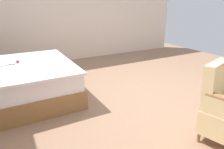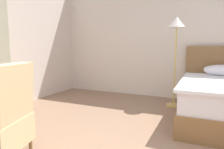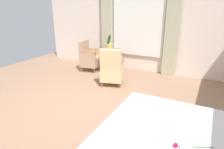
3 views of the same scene
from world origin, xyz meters
name	(u,v)px [view 3 (image 3 of 3)]	position (x,y,z in m)	size (l,w,h in m)	color
ground_plane	(81,112)	(0.00, 0.00, 0.00)	(8.01, 8.01, 0.00)	#947057
wall_window_side	(139,22)	(-3.07, 0.00, 1.45)	(0.27, 6.63, 2.91)	silver
side_table_round	(111,60)	(-2.25, -0.52, 0.44)	(0.64, 0.64, 0.73)	brown
champagne_bucket	(109,46)	(-2.17, -0.53, 0.86)	(0.22, 0.22, 0.48)	tan
wine_glass_near_bucket	(116,46)	(-2.27, -0.37, 0.84)	(0.08, 0.08, 0.15)	white
wine_glass_near_edge	(109,45)	(-2.37, -0.65, 0.84)	(0.07, 0.07, 0.16)	white
armchair_by_window	(112,69)	(-1.49, -0.09, 0.42)	(0.67, 0.66, 0.96)	brown
armchair_facing_bed	(89,57)	(-2.26, -1.29, 0.42)	(0.65, 0.62, 0.93)	brown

